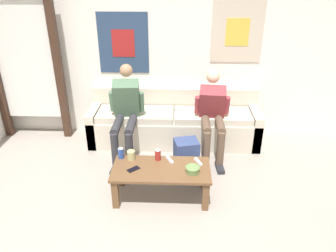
{
  "coord_description": "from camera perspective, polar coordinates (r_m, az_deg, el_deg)",
  "views": [
    {
      "loc": [
        0.36,
        -2.08,
        2.37
      ],
      "look_at": [
        0.23,
        1.37,
        0.65
      ],
      "focal_mm": 35.0,
      "sensor_mm": 36.0,
      "label": 1
    }
  ],
  "objects": [
    {
      "name": "wall_back",
      "position": [
        4.75,
        -2.23,
        13.15
      ],
      "size": [
        10.0,
        0.07,
        2.55
      ],
      "color": "white",
      "rests_on": "ground_plane"
    },
    {
      "name": "door_frame",
      "position": [
        5.02,
        -23.65,
        10.82
      ],
      "size": [
        1.0,
        0.1,
        2.15
      ],
      "color": "#382319",
      "rests_on": "ground_plane"
    },
    {
      "name": "couch",
      "position": [
        4.76,
        1.05,
        0.39
      ],
      "size": [
        2.41,
        0.65,
        0.74
      ],
      "color": "beige",
      "rests_on": "ground_plane"
    },
    {
      "name": "coffee_table",
      "position": [
        3.62,
        -1.19,
        -8.27
      ],
      "size": [
        1.07,
        0.51,
        0.37
      ],
      "color": "brown",
      "rests_on": "ground_plane"
    },
    {
      "name": "person_seated_adult",
      "position": [
        4.34,
        -7.42,
        2.78
      ],
      "size": [
        0.47,
        0.91,
        1.19
      ],
      "color": "#2D2D33",
      "rests_on": "ground_plane"
    },
    {
      "name": "person_seated_teen",
      "position": [
        4.34,
        7.79,
        2.36
      ],
      "size": [
        0.47,
        0.86,
        1.12
      ],
      "color": "brown",
      "rests_on": "ground_plane"
    },
    {
      "name": "backpack",
      "position": [
        4.19,
        3.22,
        -5.06
      ],
      "size": [
        0.34,
        0.33,
        0.38
      ],
      "color": "navy",
      "rests_on": "ground_plane"
    },
    {
      "name": "ceramic_bowl",
      "position": [
        3.51,
        4.31,
        -7.51
      ],
      "size": [
        0.16,
        0.16,
        0.07
      ],
      "color": "#607F47",
      "rests_on": "coffee_table"
    },
    {
      "name": "pillar_candle",
      "position": [
        3.73,
        -6.45,
        -5.06
      ],
      "size": [
        0.09,
        0.09,
        0.12
      ],
      "color": "tan",
      "rests_on": "coffee_table"
    },
    {
      "name": "drink_can_blue",
      "position": [
        3.77,
        -8.2,
        -4.7
      ],
      "size": [
        0.07,
        0.07,
        0.12
      ],
      "color": "#28479E",
      "rests_on": "coffee_table"
    },
    {
      "name": "drink_can_red",
      "position": [
        3.7,
        -1.78,
        -5.05
      ],
      "size": [
        0.07,
        0.07,
        0.12
      ],
      "color": "maroon",
      "rests_on": "coffee_table"
    },
    {
      "name": "game_controller_near_left",
      "position": [
        3.7,
        0.28,
        -5.9
      ],
      "size": [
        0.1,
        0.14,
        0.03
      ],
      "color": "white",
      "rests_on": "coffee_table"
    },
    {
      "name": "game_controller_near_right",
      "position": [
        3.68,
        5.27,
        -6.21
      ],
      "size": [
        0.09,
        0.15,
        0.03
      ],
      "color": "white",
      "rests_on": "coffee_table"
    },
    {
      "name": "cell_phone",
      "position": [
        3.58,
        -6.04,
        -7.49
      ],
      "size": [
        0.15,
        0.14,
        0.01
      ],
      "color": "black",
      "rests_on": "coffee_table"
    }
  ]
}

